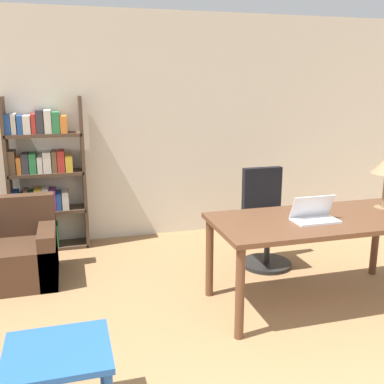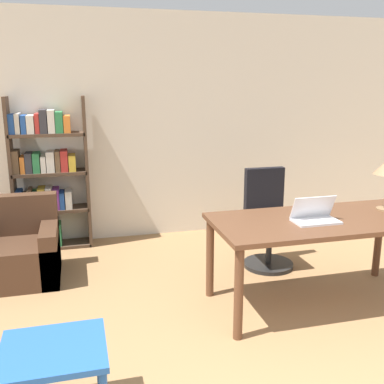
{
  "view_description": "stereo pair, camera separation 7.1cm",
  "coord_description": "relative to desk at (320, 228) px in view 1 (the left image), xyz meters",
  "views": [
    {
      "loc": [
        -1.27,
        -0.88,
        1.89
      ],
      "look_at": [
        -0.31,
        2.53,
        1.02
      ],
      "focal_mm": 42.0,
      "sensor_mm": 36.0,
      "label": 1
    },
    {
      "loc": [
        -1.2,
        -0.89,
        1.89
      ],
      "look_at": [
        -0.31,
        2.53,
        1.02
      ],
      "focal_mm": 42.0,
      "sensor_mm": 36.0,
      "label": 2
    }
  ],
  "objects": [
    {
      "name": "wall_back",
      "position": [
        -0.76,
        2.2,
        0.67
      ],
      "size": [
        8.0,
        0.06,
        2.7
      ],
      "color": "beige",
      "rests_on": "ground_plane"
    },
    {
      "name": "desk",
      "position": [
        0.0,
        0.0,
        0.0
      ],
      "size": [
        1.86,
        0.85,
        0.77
      ],
      "color": "brown",
      "rests_on": "ground_plane"
    },
    {
      "name": "laptop",
      "position": [
        -0.1,
        -0.06,
        0.14
      ],
      "size": [
        0.37,
        0.22,
        0.21
      ],
      "color": "silver",
      "rests_on": "desk"
    },
    {
      "name": "office_chair",
      "position": [
        -0.08,
        0.91,
        -0.23
      ],
      "size": [
        0.52,
        0.52,
        1.02
      ],
      "color": "black",
      "rests_on": "ground_plane"
    },
    {
      "name": "side_table_blue",
      "position": [
        -2.16,
        -0.93,
        -0.28
      ],
      "size": [
        0.57,
        0.51,
        0.48
      ],
      "color": "#2356A3",
      "rests_on": "ground_plane"
    },
    {
      "name": "armchair",
      "position": [
        -2.59,
        1.18,
        -0.41
      ],
      "size": [
        0.79,
        0.71,
        0.8
      ],
      "color": "#472D1E",
      "rests_on": "ground_plane"
    },
    {
      "name": "bookshelf",
      "position": [
        -2.32,
        2.01,
        0.14
      ],
      "size": [
        0.85,
        0.28,
        1.74
      ],
      "color": "#4C3828",
      "rests_on": "ground_plane"
    }
  ]
}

